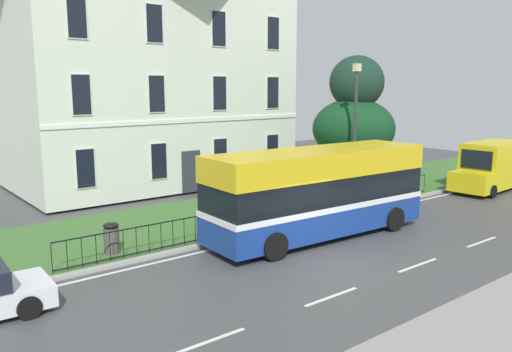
# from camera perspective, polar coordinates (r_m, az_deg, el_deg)

# --- Properties ---
(ground_plane) EXTENTS (60.00, 56.00, 0.18)m
(ground_plane) POSITION_cam_1_polar(r_m,az_deg,el_deg) (17.92, 5.47, -8.56)
(ground_plane) COLOR #464748
(georgian_townhouse) EXTENTS (15.21, 9.27, 13.07)m
(georgian_townhouse) POSITION_cam_1_polar(r_m,az_deg,el_deg) (30.87, -11.95, 11.66)
(georgian_townhouse) COLOR silver
(georgian_townhouse) RESTS_ON ground_plane
(iron_verge_railing) EXTENTS (19.15, 0.04, 0.97)m
(iron_verge_railing) POSITION_cam_1_polar(r_m,az_deg,el_deg) (21.28, 3.74, -3.77)
(iron_verge_railing) COLOR black
(iron_verge_railing) RESTS_ON ground_plane
(evergreen_tree) EXTENTS (4.73, 4.48, 7.86)m
(evergreen_tree) POSITION_cam_1_polar(r_m,az_deg,el_deg) (28.30, 10.87, 3.86)
(evergreen_tree) COLOR #423328
(evergreen_tree) RESTS_ON ground_plane
(single_decker_bus) EXTENTS (9.21, 2.99, 3.33)m
(single_decker_bus) POSITION_cam_1_polar(r_m,az_deg,el_deg) (19.47, 6.91, -1.73)
(single_decker_bus) COLOR navy
(single_decker_bus) RESTS_ON ground_plane
(white_panel_van) EXTENTS (5.40, 2.42, 2.64)m
(white_panel_van) POSITION_cam_1_polar(r_m,az_deg,el_deg) (30.89, 24.63, 1.02)
(white_panel_van) COLOR yellow
(white_panel_van) RESTS_ON ground_plane
(street_lamp_post) EXTENTS (0.36, 0.24, 6.57)m
(street_lamp_post) POSITION_cam_1_polar(r_m,az_deg,el_deg) (25.09, 10.93, 5.74)
(street_lamp_post) COLOR #333338
(street_lamp_post) RESTS_ON ground_plane
(litter_bin) EXTENTS (0.53, 0.53, 1.04)m
(litter_bin) POSITION_cam_1_polar(r_m,az_deg,el_deg) (18.03, -15.72, -6.59)
(litter_bin) COLOR #4C4742
(litter_bin) RESTS_ON ground_plane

